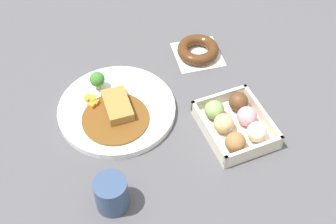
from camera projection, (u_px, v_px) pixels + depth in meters
ground_plane at (157, 131)px, 1.11m from camera, size 1.60×1.60×0.00m
curry_plate at (116, 109)px, 1.13m from camera, size 0.29×0.29×0.07m
donut_box at (235, 123)px, 1.09m from camera, size 0.18×0.15×0.06m
chocolate_ring_donut at (198, 50)px, 1.27m from camera, size 0.14×0.14×0.03m
coffee_mug at (112, 194)px, 0.95m from camera, size 0.07×0.07×0.08m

